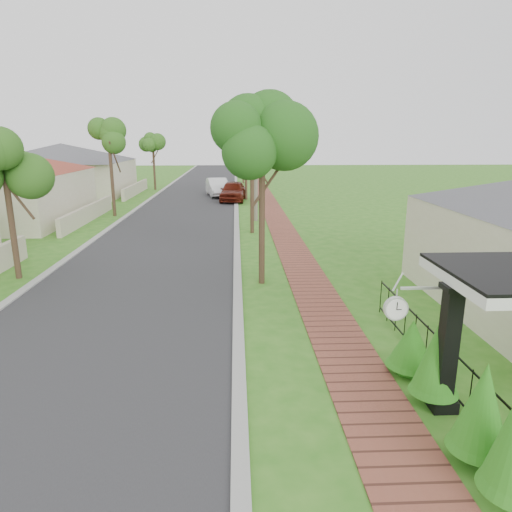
# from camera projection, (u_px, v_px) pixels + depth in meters

# --- Properties ---
(ground) EXTENTS (160.00, 160.00, 0.00)m
(ground) POSITION_uv_depth(u_px,v_px,m) (208.00, 386.00, 9.60)
(ground) COLOR #2F721B
(ground) RESTS_ON ground
(road) EXTENTS (7.00, 120.00, 0.02)m
(road) POSITION_uv_depth(u_px,v_px,m) (179.00, 221.00, 28.81)
(road) COLOR #28282B
(road) RESTS_ON ground
(kerb_right) EXTENTS (0.30, 120.00, 0.10)m
(kerb_right) POSITION_uv_depth(u_px,v_px,m) (237.00, 220.00, 28.96)
(kerb_right) COLOR #9E9E99
(kerb_right) RESTS_ON ground
(kerb_left) EXTENTS (0.30, 120.00, 0.10)m
(kerb_left) POSITION_uv_depth(u_px,v_px,m) (120.00, 221.00, 28.65)
(kerb_left) COLOR #9E9E99
(kerb_left) RESTS_ON ground
(sidewalk) EXTENTS (1.50, 120.00, 0.03)m
(sidewalk) POSITION_uv_depth(u_px,v_px,m) (277.00, 220.00, 29.07)
(sidewalk) COLOR brown
(sidewalk) RESTS_ON ground
(porch_post) EXTENTS (0.48, 0.48, 2.52)m
(porch_post) POSITION_uv_depth(u_px,v_px,m) (447.00, 355.00, 8.54)
(porch_post) COLOR black
(porch_post) RESTS_ON ground
(picket_fence) EXTENTS (0.03, 8.02, 1.00)m
(picket_fence) POSITION_uv_depth(u_px,v_px,m) (439.00, 359.00, 9.67)
(picket_fence) COLOR black
(picket_fence) RESTS_ON ground
(street_trees) EXTENTS (10.70, 37.65, 5.89)m
(street_trees) POSITION_uv_depth(u_px,v_px,m) (189.00, 145.00, 34.29)
(street_trees) COLOR #382619
(street_trees) RESTS_ON ground
(hedge_row) EXTENTS (0.94, 4.73, 2.31)m
(hedge_row) POSITION_uv_depth(u_px,v_px,m) (457.00, 387.00, 7.97)
(hedge_row) COLOR #1A6E16
(hedge_row) RESTS_ON ground
(far_house_grey) EXTENTS (15.56, 15.56, 4.60)m
(far_house_grey) POSITION_uv_depth(u_px,v_px,m) (63.00, 169.00, 41.24)
(far_house_grey) COLOR beige
(far_house_grey) RESTS_ON ground
(parked_car_red) EXTENTS (2.37, 4.96, 1.64)m
(parked_car_red) POSITION_uv_depth(u_px,v_px,m) (233.00, 191.00, 37.47)
(parked_car_red) COLOR #57170D
(parked_car_red) RESTS_ON ground
(parked_car_white) EXTENTS (2.48, 4.95, 1.56)m
(parked_car_white) POSITION_uv_depth(u_px,v_px,m) (218.00, 187.00, 40.73)
(parked_car_white) COLOR white
(parked_car_white) RESTS_ON ground
(near_tree) EXTENTS (2.33, 2.33, 5.99)m
(near_tree) POSITION_uv_depth(u_px,v_px,m) (262.00, 147.00, 15.23)
(near_tree) COLOR #382619
(near_tree) RESTS_ON ground
(utility_pole) EXTENTS (1.20, 0.24, 7.60)m
(utility_pole) POSITION_uv_depth(u_px,v_px,m) (256.00, 158.00, 27.76)
(utility_pole) COLOR #706857
(utility_pole) RESTS_ON ground
(station_clock) EXTENTS (1.08, 0.13, 0.66)m
(station_clock) POSITION_uv_depth(u_px,v_px,m) (398.00, 307.00, 8.68)
(station_clock) COLOR silver
(station_clock) RESTS_ON ground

